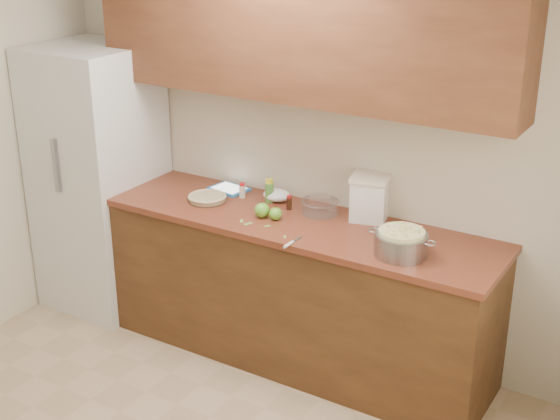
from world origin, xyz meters
The scene contains 20 objects.
room_shell centered at (0.00, 0.00, 1.30)m, with size 3.60×3.60×3.60m.
counter_run centered at (0.00, 1.48, 0.46)m, with size 2.64×0.68×0.92m.
upper_cabinets centered at (0.00, 1.63, 1.95)m, with size 2.60×0.34×0.70m, color brown.
fridge centered at (-1.44, 1.44, 0.90)m, with size 0.70×0.70×1.80m, color silver.
pie centered at (-0.54, 1.44, 0.94)m, with size 0.25×0.25×0.04m.
colander centered at (0.80, 1.34, 0.99)m, with size 0.38×0.28×0.14m.
flour_canister centered at (0.44, 1.71, 1.06)m, with size 0.26×0.26×0.27m.
tablet centered at (-0.53, 1.67, 0.93)m, with size 0.26×0.21×0.02m.
paring_knife centered at (0.24, 1.14, 0.93)m, with size 0.02×0.18×0.02m.
lemon_bottle centered at (-0.20, 1.64, 0.99)m, with size 0.05×0.05×0.15m.
cinnamon_shaker centered at (-0.39, 1.61, 0.97)m, with size 0.04×0.04×0.10m.
vanilla_bottle centered at (-0.03, 1.59, 0.96)m, with size 0.03×0.03×0.09m.
mixing_bowl centered at (0.16, 1.63, 0.97)m, with size 0.23×0.23×0.09m.
paper_towel centered at (-0.17, 1.68, 0.96)m, with size 0.18×0.14×0.07m, color white.
apple_left centered at (-0.10, 1.40, 0.96)m, with size 0.09×0.09×0.10m.
apple_center centered at (-0.02, 1.41, 0.96)m, with size 0.08×0.08×0.09m.
peel_a centered at (0.16, 1.22, 0.92)m, with size 0.03×0.01×0.00m, color #7BA650.
peel_b centered at (-0.17, 1.29, 0.92)m, with size 0.04×0.02×0.00m, color #7BA650.
peel_c centered at (-0.12, 1.27, 0.92)m, with size 0.05×0.02×0.00m, color #7BA650.
peel_d centered at (-0.01, 1.30, 0.92)m, with size 0.04×0.02×0.00m, color #7BA650.
Camera 1 is at (2.20, -2.17, 2.68)m, focal length 50.00 mm.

